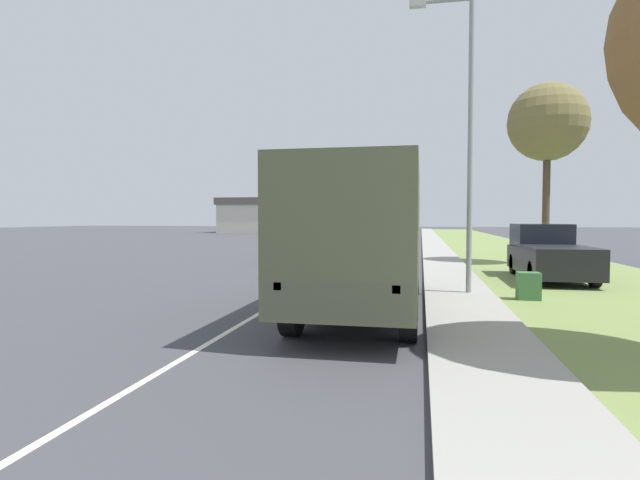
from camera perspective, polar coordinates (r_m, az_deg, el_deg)
ground_plane at (r=38.10m, az=6.18°, el=-0.69°), size 180.00×180.00×0.00m
lane_centre_stripe at (r=38.10m, az=6.18°, el=-0.68°), size 0.12×120.00×0.00m
sidewalk_right at (r=37.95m, az=12.97°, el=-0.66°), size 1.80×120.00×0.12m
grass_strip_right at (r=38.32m, az=19.56°, el=-0.78°), size 7.00×120.00×0.02m
military_truck at (r=11.07m, az=5.13°, el=0.57°), size 2.35×7.99×3.12m
car_nearest_ahead at (r=24.86m, az=-1.17°, el=-0.58°), size 1.79×4.15×1.74m
car_second_ahead at (r=32.86m, az=1.86°, el=-0.04°), size 1.70×4.29×1.44m
car_third_ahead at (r=47.86m, az=9.01°, el=0.73°), size 1.92×3.95×1.44m
pickup_truck at (r=18.83m, az=24.64°, el=-1.44°), size 1.98×5.01×1.88m
lamp_post at (r=14.11m, az=16.05°, el=13.23°), size 1.69×0.24×7.89m
tree_mid_right at (r=25.48m, az=24.57°, el=12.06°), size 3.52×3.52×8.23m
utility_box at (r=13.89m, az=22.72°, el=-4.86°), size 0.55×0.45×0.70m
building_distant at (r=74.25m, az=-5.40°, el=2.84°), size 15.05×8.50×5.07m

